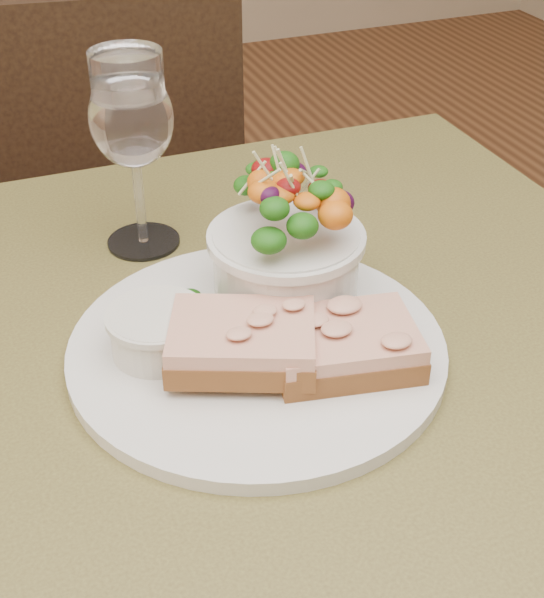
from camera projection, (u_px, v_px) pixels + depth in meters
name	position (u px, v px, depth m)	size (l,w,h in m)	color
cafe_table	(255.00, 458.00, 0.71)	(0.80, 0.80, 0.75)	#453B1D
chair_far	(110.00, 325.00, 1.47)	(0.47, 0.47, 0.90)	black
dinner_plate	(257.00, 348.00, 0.66)	(0.30, 0.30, 0.01)	silver
sandwich_front	(345.00, 345.00, 0.63)	(0.12, 0.10, 0.03)	#4A2A13
sandwich_back	(242.00, 341.00, 0.62)	(0.13, 0.12, 0.03)	#4A2A13
ramekin	(158.00, 330.00, 0.64)	(0.07, 0.07, 0.04)	beige
salad_bowl	(286.00, 235.00, 0.68)	(0.12, 0.12, 0.13)	silver
garnish	(166.00, 303.00, 0.69)	(0.05, 0.04, 0.02)	#103509
wine_glass	(132.00, 124.00, 0.74)	(0.08, 0.08, 0.18)	white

